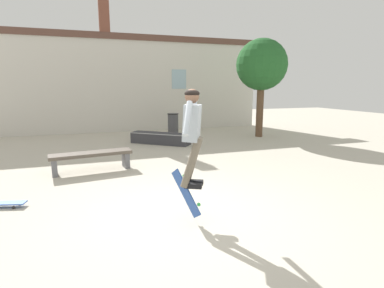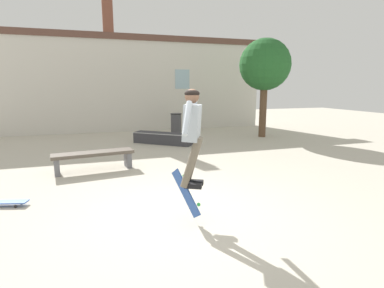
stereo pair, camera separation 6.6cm
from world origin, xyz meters
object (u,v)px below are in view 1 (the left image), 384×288
Objects in this scene: tree_right at (262,66)px; skateboard_flipping at (186,193)px; skate_ledge at (160,138)px; skater at (192,129)px; park_bench at (91,157)px; skateboard_resting at (2,203)px; trash_bin at (173,123)px.

skateboard_flipping is at bearing -128.51° from tree_right.
skate_ledge is 6.54m from skater.
skateboard_flipping is (-1.04, -6.36, 0.25)m from skate_ledge.
park_bench is 0.96× the size of skate_ledge.
park_bench is 2.41× the size of skateboard_resting.
tree_right is 5.02m from skate_ledge.
park_bench is at bearing 140.86° from skater.
skate_ledge is (2.39, 2.96, -0.15)m from park_bench.
park_bench is (-6.63, -3.24, -2.51)m from tree_right.
skater is (-5.18, -6.64, -1.43)m from tree_right.
skateboard_resting is (-8.13, -5.09, -2.80)m from tree_right.
tree_right is 1.93× the size of skate_ledge.
skateboard_resting is at bearing -136.63° from park_bench.
tree_right is at bearing 42.84° from skate_ledge.
skateboard_flipping is at bearing -103.83° from trash_bin.
tree_right reaches higher than skateboard_flipping.
skateboard_resting is at bearing -147.94° from tree_right.
skateboard_resting is (-1.50, -1.85, -0.28)m from park_bench.
park_bench is at bearing 167.53° from skateboard_flipping.
skate_ledge is at bearing -113.26° from skateboard_resting.
park_bench is 3.85m from skater.
skateboard_resting is (-3.89, -4.81, -0.13)m from skate_ledge.
trash_bin is (3.41, 4.96, 0.12)m from park_bench.
tree_right is 4.37m from trash_bin.
skate_ledge is 6.44m from skateboard_flipping.
trash_bin reaches higher than skateboard_flipping.
skater reaches higher than skate_ledge.
trash_bin is 8.41m from skateboard_resting.
tree_right is 8.54m from skater.
skateboard_flipping is at bearing -151.61° from skater.
trash_bin reaches higher than park_bench.
skate_ledge is 2.26m from trash_bin.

